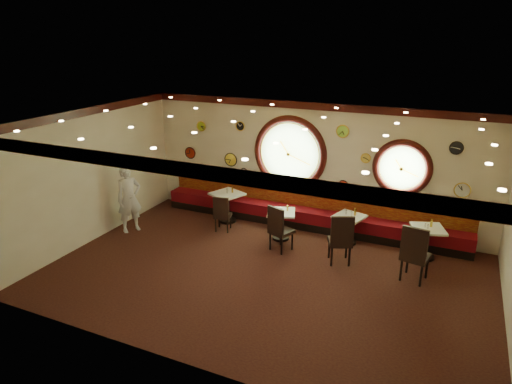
{
  "coord_description": "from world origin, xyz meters",
  "views": [
    {
      "loc": [
        3.31,
        -7.77,
        4.81
      ],
      "look_at": [
        -0.57,
        0.8,
        1.5
      ],
      "focal_mm": 32.0,
      "sensor_mm": 36.0,
      "label": 1
    }
  ],
  "objects_px": {
    "table_b": "(281,222)",
    "condiment_b_salt": "(280,209)",
    "chair_c": "(341,236)",
    "condiment_b_bottle": "(288,208)",
    "condiment_d_salt": "(425,225)",
    "condiment_a_salt": "(227,190)",
    "condiment_d_pepper": "(428,227)",
    "table_d": "(427,239)",
    "chair_a": "(222,212)",
    "chair_b": "(279,226)",
    "condiment_c_salt": "(346,212)",
    "table_c": "(349,226)",
    "table_a": "(227,204)",
    "condiment_c_pepper": "(352,214)",
    "condiment_a_pepper": "(227,191)",
    "condiment_d_bottle": "(431,223)",
    "chair_d": "(415,250)",
    "condiment_b_pepper": "(282,210)",
    "waiter": "(129,199)",
    "condiment_c_bottle": "(355,212)",
    "condiment_a_bottle": "(232,190)"
  },
  "relations": [
    {
      "from": "table_a",
      "to": "condiment_d_bottle",
      "type": "xyz_separation_m",
      "value": [
        5.07,
        0.05,
        0.32
      ]
    },
    {
      "from": "condiment_d_salt",
      "to": "condiment_b_pepper",
      "type": "bearing_deg",
      "value": -172.38
    },
    {
      "from": "table_b",
      "to": "condiment_c_salt",
      "type": "bearing_deg",
      "value": 18.93
    },
    {
      "from": "table_b",
      "to": "condiment_b_salt",
      "type": "height_order",
      "value": "condiment_b_salt"
    },
    {
      "from": "chair_d",
      "to": "condiment_b_bottle",
      "type": "relative_size",
      "value": 5.53
    },
    {
      "from": "condiment_a_pepper",
      "to": "condiment_c_bottle",
      "type": "bearing_deg",
      "value": 1.7
    },
    {
      "from": "condiment_b_bottle",
      "to": "condiment_b_salt",
      "type": "bearing_deg",
      "value": -158.15
    },
    {
      "from": "table_d",
      "to": "chair_a",
      "type": "height_order",
      "value": "chair_a"
    },
    {
      "from": "table_b",
      "to": "condiment_a_salt",
      "type": "height_order",
      "value": "condiment_a_salt"
    },
    {
      "from": "waiter",
      "to": "chair_c",
      "type": "bearing_deg",
      "value": -55.47
    },
    {
      "from": "table_d",
      "to": "condiment_a_salt",
      "type": "bearing_deg",
      "value": 178.91
    },
    {
      "from": "condiment_c_salt",
      "to": "condiment_d_salt",
      "type": "bearing_deg",
      "value": -3.35
    },
    {
      "from": "chair_b",
      "to": "condiment_d_salt",
      "type": "distance_m",
      "value": 3.24
    },
    {
      "from": "condiment_c_salt",
      "to": "condiment_d_bottle",
      "type": "bearing_deg",
      "value": -0.74
    },
    {
      "from": "chair_b",
      "to": "condiment_c_salt",
      "type": "relative_size",
      "value": 6.34
    },
    {
      "from": "chair_c",
      "to": "condiment_a_salt",
      "type": "height_order",
      "value": "chair_c"
    },
    {
      "from": "chair_d",
      "to": "condiment_d_bottle",
      "type": "distance_m",
      "value": 1.3
    },
    {
      "from": "condiment_c_bottle",
      "to": "waiter",
      "type": "distance_m",
      "value": 5.57
    },
    {
      "from": "condiment_b_pepper",
      "to": "condiment_c_bottle",
      "type": "height_order",
      "value": "condiment_c_bottle"
    },
    {
      "from": "condiment_c_salt",
      "to": "waiter",
      "type": "relative_size",
      "value": 0.06
    },
    {
      "from": "chair_b",
      "to": "condiment_b_pepper",
      "type": "distance_m",
      "value": 0.65
    },
    {
      "from": "table_b",
      "to": "condiment_d_bottle",
      "type": "height_order",
      "value": "condiment_d_bottle"
    },
    {
      "from": "condiment_a_salt",
      "to": "condiment_b_salt",
      "type": "height_order",
      "value": "condiment_a_salt"
    },
    {
      "from": "chair_d",
      "to": "table_c",
      "type": "bearing_deg",
      "value": 153.36
    },
    {
      "from": "table_b",
      "to": "condiment_d_salt",
      "type": "height_order",
      "value": "condiment_d_salt"
    },
    {
      "from": "table_a",
      "to": "chair_b",
      "type": "bearing_deg",
      "value": -29.61
    },
    {
      "from": "condiment_c_salt",
      "to": "condiment_c_pepper",
      "type": "relative_size",
      "value": 0.98
    },
    {
      "from": "condiment_c_salt",
      "to": "condiment_a_bottle",
      "type": "bearing_deg",
      "value": 179.46
    },
    {
      "from": "table_a",
      "to": "condiment_b_salt",
      "type": "relative_size",
      "value": 11.15
    },
    {
      "from": "condiment_a_pepper",
      "to": "condiment_c_pepper",
      "type": "bearing_deg",
      "value": 0.21
    },
    {
      "from": "table_a",
      "to": "table_d",
      "type": "distance_m",
      "value": 5.02
    },
    {
      "from": "condiment_b_salt",
      "to": "condiment_d_salt",
      "type": "xyz_separation_m",
      "value": [
        3.29,
        0.35,
        0.02
      ]
    },
    {
      "from": "chair_c",
      "to": "condiment_d_salt",
      "type": "bearing_deg",
      "value": 10.34
    },
    {
      "from": "chair_a",
      "to": "condiment_a_salt",
      "type": "xyz_separation_m",
      "value": [
        -0.21,
        0.69,
        0.32
      ]
    },
    {
      "from": "table_d",
      "to": "condiment_c_pepper",
      "type": "bearing_deg",
      "value": 178.69
    },
    {
      "from": "table_b",
      "to": "condiment_c_bottle",
      "type": "relative_size",
      "value": 4.58
    },
    {
      "from": "condiment_b_bottle",
      "to": "table_c",
      "type": "bearing_deg",
      "value": 13.18
    },
    {
      "from": "chair_a",
      "to": "condiment_d_bottle",
      "type": "xyz_separation_m",
      "value": [
        4.88,
        0.68,
        0.29
      ]
    },
    {
      "from": "condiment_a_salt",
      "to": "condiment_d_pepper",
      "type": "xyz_separation_m",
      "value": [
        5.04,
        -0.16,
        -0.06
      ]
    },
    {
      "from": "condiment_c_salt",
      "to": "condiment_b_bottle",
      "type": "height_order",
      "value": "condiment_b_bottle"
    },
    {
      "from": "chair_c",
      "to": "condiment_c_salt",
      "type": "height_order",
      "value": "chair_c"
    },
    {
      "from": "table_d",
      "to": "waiter",
      "type": "distance_m",
      "value": 7.15
    },
    {
      "from": "chair_d",
      "to": "condiment_b_salt",
      "type": "relative_size",
      "value": 8.87
    },
    {
      "from": "condiment_d_bottle",
      "to": "table_b",
      "type": "bearing_deg",
      "value": -171.93
    },
    {
      "from": "condiment_b_bottle",
      "to": "condiment_a_pepper",
      "type": "bearing_deg",
      "value": 170.17
    },
    {
      "from": "table_a",
      "to": "condiment_c_salt",
      "type": "xyz_separation_m",
      "value": [
        3.16,
        0.07,
        0.26
      ]
    },
    {
      "from": "condiment_a_bottle",
      "to": "condiment_d_pepper",
      "type": "bearing_deg",
      "value": -2.34
    },
    {
      "from": "chair_c",
      "to": "condiment_b_bottle",
      "type": "relative_size",
      "value": 5.24
    },
    {
      "from": "table_d",
      "to": "chair_b",
      "type": "bearing_deg",
      "value": -161.69
    },
    {
      "from": "table_a",
      "to": "table_c",
      "type": "xyz_separation_m",
      "value": [
        3.26,
        0.01,
        -0.06
      ]
    }
  ]
}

